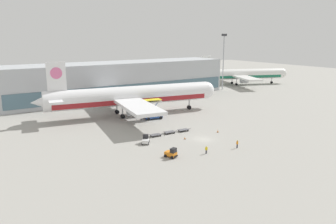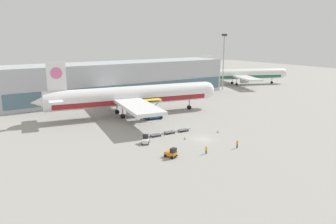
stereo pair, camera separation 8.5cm
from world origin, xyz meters
The scene contains 15 objects.
ground_plane centered at (0.00, 0.00, 0.00)m, with size 400.00×400.00×0.00m, color #9E9B93.
terminal_building centered at (7.70, 61.90, 6.99)m, with size 90.00×18.20×14.00m.
light_mast centered at (55.16, 53.71, 14.40)m, with size 2.80×0.50×25.06m.
airplane_main centered at (-3.26, 31.75, 5.84)m, with size 57.73×48.66×17.00m.
airplane_distant centered at (73.83, 61.23, 5.08)m, with size 48.09×41.45×14.80m.
scissor_lift_loader centered at (0.12, 23.73, 2.19)m, with size 5.62×4.10×5.82m.
baggage_tug_foreground centered at (-12.99, -5.69, 0.88)m, with size 2.35×2.78×2.00m.
baggage_tug_mid centered at (-13.05, 4.79, 0.88)m, with size 2.59×2.81×2.00m.
baggage_dolly_lead centered at (-8.29, 8.25, 0.39)m, with size 3.73×1.63×0.48m.
baggage_dolly_second centered at (-4.12, 8.35, 0.39)m, with size 3.73×1.63×0.48m.
baggage_dolly_third centered at (-0.05, 8.08, 0.39)m, with size 3.73×1.63×0.48m.
ground_crew_near centered at (2.11, -8.95, 1.09)m, with size 0.57×0.24×1.83m.
ground_crew_far centered at (-5.77, -7.95, 0.96)m, with size 0.56×0.30×1.66m.
traffic_cone_near centered at (-3.65, 2.48, 0.31)m, with size 0.40×0.40×0.63m.
traffic_cone_far centered at (6.71, 2.46, 0.39)m, with size 0.40×0.40×0.79m.
Camera 2 is at (-47.73, -57.48, 23.73)m, focal length 35.00 mm.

